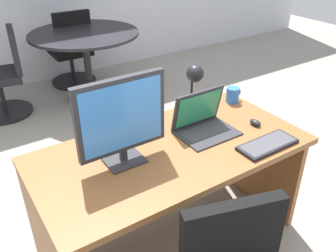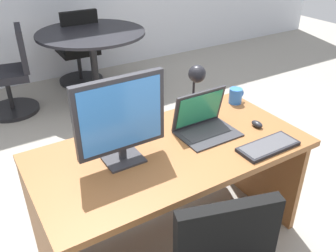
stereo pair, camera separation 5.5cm
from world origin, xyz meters
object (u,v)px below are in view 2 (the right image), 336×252
at_px(laptop, 203,119).
at_px(meeting_chair_near, 12,79).
at_px(desk_lamp, 196,80).
at_px(coffee_mug, 236,96).
at_px(meeting_chair_far, 80,54).
at_px(mouse, 257,124).
at_px(monitor, 121,117).
at_px(desk, 167,173).
at_px(meeting_table, 93,49).
at_px(keyboard, 268,146).

xyz_separation_m(laptop, meeting_chair_near, (-0.71, 2.42, -0.43)).
distance_m(desk_lamp, meeting_chair_near, 2.45).
xyz_separation_m(coffee_mug, meeting_chair_far, (-0.25, 2.62, -0.40)).
bearing_deg(mouse, monitor, 173.02).
xyz_separation_m(desk, meeting_chair_near, (-0.45, 2.44, -0.14)).
distance_m(meeting_table, meeting_chair_far, 0.56).
xyz_separation_m(monitor, laptop, (0.54, 0.04, -0.18)).
distance_m(desk, coffee_mug, 0.76).
bearing_deg(mouse, keyboard, -119.06).
height_order(laptop, desk_lamp, desk_lamp).
relative_size(monitor, desk_lamp, 1.39).
relative_size(desk, laptop, 4.48).
bearing_deg(meeting_table, laptop, -94.30).
xyz_separation_m(keyboard, mouse, (0.12, 0.21, 0.01)).
relative_size(keyboard, meeting_table, 0.30).
distance_m(coffee_mug, meeting_table, 2.12).
xyz_separation_m(monitor, keyboard, (0.74, -0.32, -0.25)).
relative_size(laptop, keyboard, 0.96).
distance_m(desk, monitor, 0.55).
distance_m(keyboard, mouse, 0.24).
height_order(desk, laptop, laptop).
relative_size(desk_lamp, coffee_mug, 2.92).
xyz_separation_m(monitor, meeting_chair_far, (0.72, 2.84, -0.61)).
bearing_deg(desk, coffee_mug, 16.61).
bearing_deg(meeting_chair_near, laptop, -73.73).
bearing_deg(monitor, meeting_chair_near, 93.81).
bearing_deg(keyboard, meeting_chair_far, 90.33).
distance_m(laptop, desk_lamp, 0.26).
bearing_deg(meeting_table, desk_lamp, -92.59).
bearing_deg(desk, laptop, 3.85).
relative_size(monitor, meeting_chair_near, 0.52).
bearing_deg(mouse, meeting_table, 93.37).
xyz_separation_m(laptop, meeting_chair_far, (0.18, 2.80, -0.42)).
height_order(laptop, meeting_table, laptop).
xyz_separation_m(laptop, coffee_mug, (0.42, 0.19, -0.02)).
height_order(monitor, meeting_chair_near, monitor).
bearing_deg(desk, meeting_table, 79.37).
distance_m(coffee_mug, meeting_chair_far, 2.66).
height_order(keyboard, coffee_mug, coffee_mug).
height_order(coffee_mug, meeting_chair_near, meeting_chair_near).
distance_m(desk, meeting_chair_near, 2.49).
bearing_deg(meeting_chair_near, monitor, -86.19).
bearing_deg(desk_lamp, meeting_chair_near, 109.29).
distance_m(laptop, meeting_chair_far, 2.84).
bearing_deg(meeting_table, mouse, -86.63).
relative_size(laptop, meeting_table, 0.29).
distance_m(desk, meeting_chair_far, 2.86).
relative_size(coffee_mug, meeting_table, 0.10).
distance_m(laptop, coffee_mug, 0.46).
xyz_separation_m(mouse, desk_lamp, (-0.24, 0.33, 0.23)).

